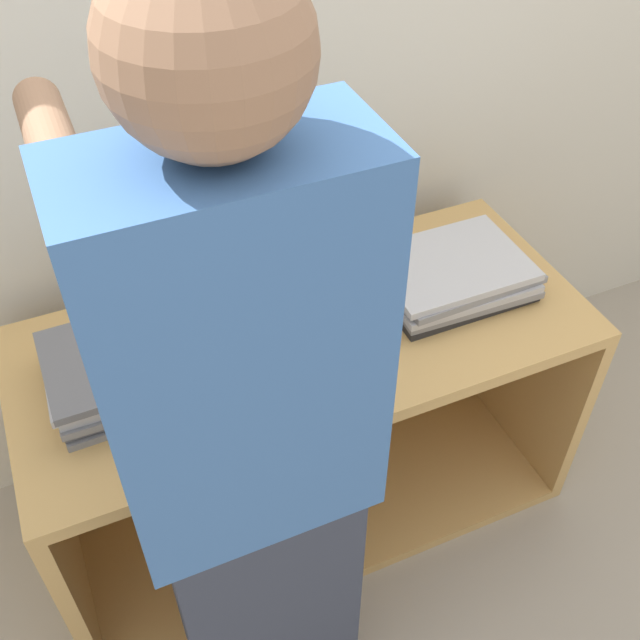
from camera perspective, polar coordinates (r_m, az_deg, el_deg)
ground_plane at (r=2.20m, az=2.41°, el=-19.27°), size 12.00×12.00×0.00m
wall_back at (r=1.85m, az=-6.69°, el=19.07°), size 8.00×0.05×2.40m
cart at (r=2.11m, az=-1.81°, el=-6.34°), size 1.40×0.63×0.69m
laptop_open at (r=1.81m, az=-1.86°, el=1.50°), size 0.37×0.32×0.29m
laptop_stack_left at (r=1.71m, az=-13.88°, el=-3.30°), size 0.39×0.29×0.11m
laptop_stack_right at (r=1.93m, az=10.01°, el=3.43°), size 0.39×0.29×0.09m
person at (r=1.30m, az=-5.24°, el=-12.00°), size 0.40×0.54×1.75m
inventory_tag at (r=1.62m, az=-13.53°, el=-3.38°), size 0.06×0.02×0.01m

